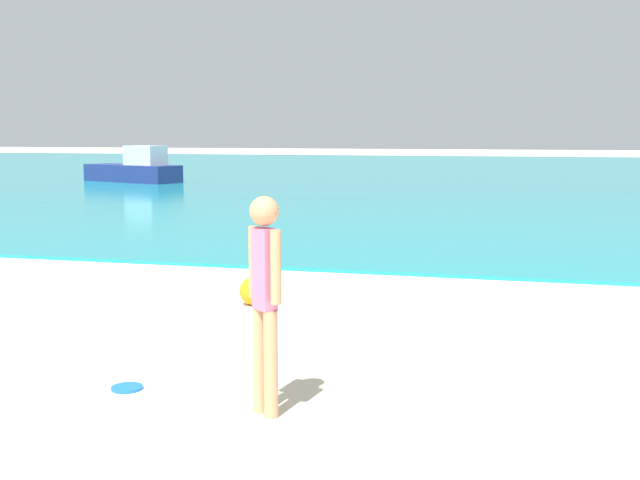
{
  "coord_description": "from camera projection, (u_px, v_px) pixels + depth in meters",
  "views": [
    {
      "loc": [
        2.07,
        -0.95,
        2.17
      ],
      "look_at": [
        0.06,
        6.82,
        1.07
      ],
      "focal_mm": 44.56,
      "sensor_mm": 36.0,
      "label": 1
    }
  ],
  "objects": [
    {
      "name": "boat_far",
      "position": [
        135.0,
        169.0,
        33.68
      ],
      "size": [
        4.76,
        2.89,
        1.54
      ],
      "rotation": [
        0.0,
        0.0,
        2.8
      ],
      "color": "navy",
      "rests_on": "water"
    },
    {
      "name": "frisbee",
      "position": [
        127.0,
        388.0,
        6.73
      ],
      "size": [
        0.27,
        0.27,
        0.03
      ],
      "primitive_type": "cylinder",
      "color": "blue",
      "rests_on": "ground"
    },
    {
      "name": "person_standing",
      "position": [
        265.0,
        292.0,
        6.0
      ],
      "size": [
        0.32,
        0.28,
        1.69
      ],
      "rotation": [
        0.0,
        0.0,
        2.45
      ],
      "color": "tan",
      "rests_on": "ground"
    },
    {
      "name": "water",
      "position": [
        485.0,
        174.0,
        40.86
      ],
      "size": [
        160.0,
        60.0,
        0.06
      ],
      "primitive_type": "cube",
      "color": "teal",
      "rests_on": "ground"
    },
    {
      "name": "beach_ball",
      "position": [
        254.0,
        291.0,
        9.99
      ],
      "size": [
        0.36,
        0.36,
        0.36
      ],
      "primitive_type": "sphere",
      "color": "orange",
      "rests_on": "ground"
    }
  ]
}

